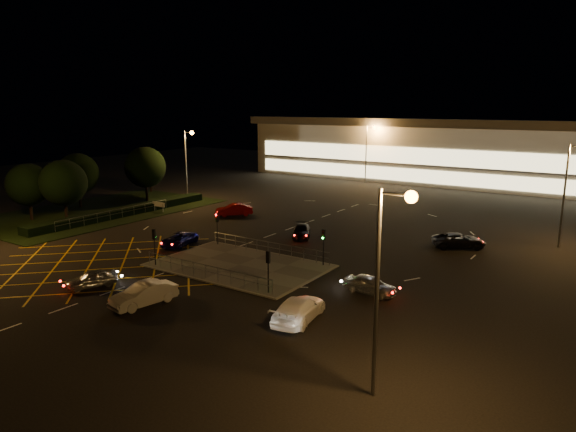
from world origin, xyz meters
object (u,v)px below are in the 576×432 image
Objects in this scene: signal_ne at (323,240)px; car_right_silver at (370,285)px; signal_se at (268,263)px; car_east_grey at (459,240)px; car_far_dkgrey at (301,231)px; car_circ_red at (234,210)px; car_near_silver at (91,279)px; signal_nw at (217,222)px; car_left_blue at (179,239)px; signal_sw at (154,239)px; car_queue_white at (144,294)px; car_approach_white at (299,309)px.

signal_ne is 0.80× the size of car_right_silver.
signal_se is 1.00× the size of signal_ne.
car_far_dkgrey is at bearing 75.69° from car_east_grey.
car_near_silver is at bearing -32.31° from car_circ_red.
signal_nw is 14.02m from car_circ_red.
car_right_silver is (18.10, -3.70, -1.69)m from signal_nw.
signal_se and signal_nw have the same top height.
car_near_silver is 0.84× the size of car_left_blue.
signal_ne reaches higher than car_far_dkgrey.
car_queue_white is at bearing 133.14° from signal_sw.
car_queue_white is 0.89× the size of car_approach_white.
signal_nw is 18.55m from car_right_silver.
signal_ne is at bearing -76.26° from car_far_dkgrey.
car_left_blue is 12.60m from car_far_dkgrey.
car_circ_red is (-4.47, 13.77, 0.13)m from car_left_blue.
car_far_dkgrey is 0.87× the size of car_east_grey.
signal_sw is at bearing 106.77° from car_right_silver.
signal_se is 0.69× the size of car_circ_red.
signal_se is 8.93m from car_queue_white.
signal_se reaches higher than car_near_silver.
car_left_blue is 0.85× the size of car_approach_white.
car_east_grey is (19.95, 12.50, -1.66)m from signal_nw.
signal_se is 14.41m from signal_nw.
car_right_silver reaches higher than car_left_blue.
signal_nw is 12.00m from signal_ne.
signal_ne is at bearing 114.39° from car_east_grey.
signal_nw is at bearing 21.53° from car_left_blue.
signal_se is 13.70m from car_near_silver.
car_approach_white is (16.40, 3.59, 0.12)m from car_near_silver.
car_near_silver is 0.86× the size of car_far_dkgrey.
car_circ_red is (-19.62, 19.64, -1.62)m from signal_se.
car_left_blue is at bearing -146.04° from signal_nw.
signal_se is at bearing -3.61° from car_circ_red.
car_approach_white is (10.28, 3.79, -0.01)m from car_queue_white.
signal_sw is at bearing 0.00° from signal_se.
car_far_dkgrey is (-6.93, 15.41, -1.73)m from signal_se.
car_near_silver is 16.79m from car_approach_white.
signal_sw is 14.41m from signal_ne.
car_east_grey is at bearing -111.22° from signal_se.
signal_nw is at bearing -90.00° from signal_sw.
signal_nw is 23.60m from car_east_grey.
car_circ_red is (-7.57, 25.91, 0.11)m from car_near_silver.
car_right_silver is (18.15, 10.57, 0.03)m from car_near_silver.
car_near_silver is at bearing 27.51° from signal_se.
signal_se is (12.00, 0.00, 0.00)m from signal_sw.
car_left_blue is (-3.15, 5.86, -1.74)m from signal_sw.
signal_nw is 0.60× the size of car_approach_white.
signal_se is 16.34m from car_left_blue.
car_queue_white is (6.07, -6.48, -1.60)m from signal_sw.
car_circ_red reaches higher than car_right_silver.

